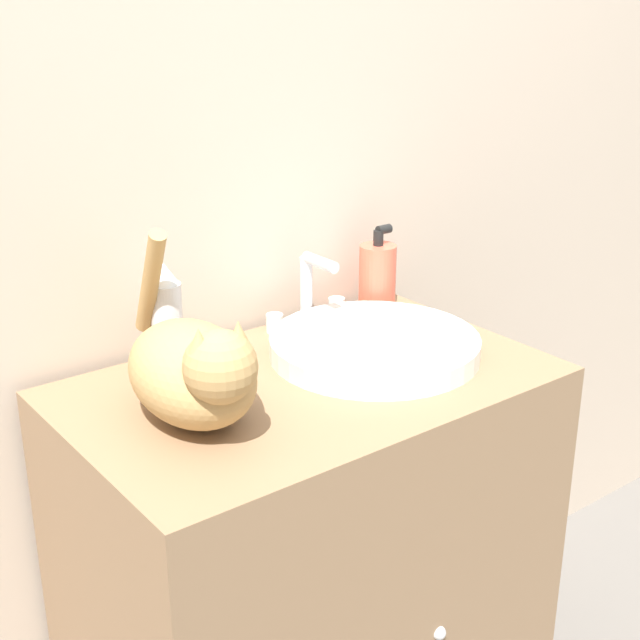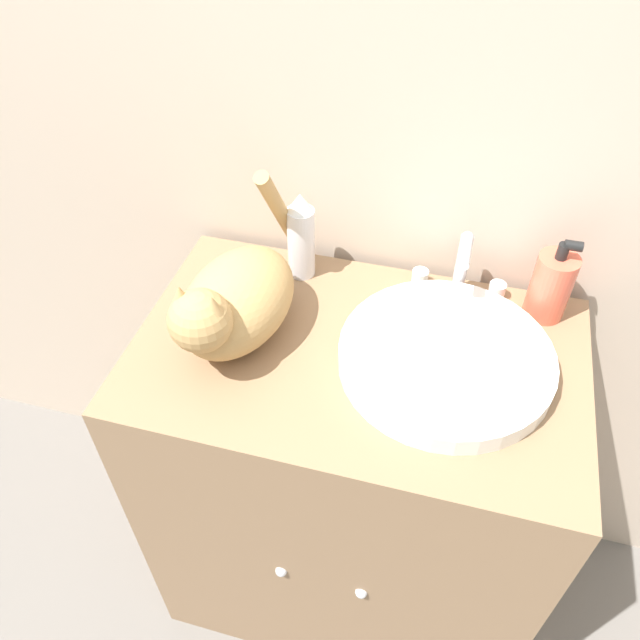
{
  "view_description": "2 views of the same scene",
  "coord_description": "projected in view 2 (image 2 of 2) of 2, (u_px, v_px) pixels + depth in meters",
  "views": [
    {
      "loc": [
        -0.8,
        -0.82,
        1.49
      ],
      "look_at": [
        0.01,
        0.23,
        0.98
      ],
      "focal_mm": 50.0,
      "sensor_mm": 36.0,
      "label": 1
    },
    {
      "loc": [
        0.13,
        -0.49,
        1.69
      ],
      "look_at": [
        -0.06,
        0.23,
        0.95
      ],
      "focal_mm": 35.0,
      "sensor_mm": 36.0,
      "label": 2
    }
  ],
  "objects": [
    {
      "name": "vanity_cabinet",
      "position": [
        349.0,
        483.0,
        1.41
      ],
      "size": [
        0.8,
        0.51,
        0.87
      ],
      "color": "#8C6B4C",
      "rests_on": "ground_plane"
    },
    {
      "name": "spray_bottle",
      "position": [
        301.0,
        236.0,
        1.2
      ],
      "size": [
        0.05,
        0.05,
        0.19
      ],
      "color": "silver",
      "rests_on": "vanity_cabinet"
    },
    {
      "name": "sink_basin",
      "position": [
        445.0,
        358.0,
        1.07
      ],
      "size": [
        0.37,
        0.37,
        0.04
      ],
      "color": "white",
      "rests_on": "vanity_cabinet"
    },
    {
      "name": "wall_back",
      "position": [
        405.0,
        74.0,
        1.04
      ],
      "size": [
        6.0,
        0.05,
        2.5
      ],
      "color": "#C6B29E",
      "rests_on": "ground_plane"
    },
    {
      "name": "faucet",
      "position": [
        461.0,
        270.0,
        1.17
      ],
      "size": [
        0.18,
        0.1,
        0.14
      ],
      "color": "silver",
      "rests_on": "vanity_cabinet"
    },
    {
      "name": "soap_bottle",
      "position": [
        551.0,
        285.0,
        1.13
      ],
      "size": [
        0.07,
        0.07,
        0.17
      ],
      "color": "#EF6047",
      "rests_on": "vanity_cabinet"
    },
    {
      "name": "cat",
      "position": [
        234.0,
        301.0,
        1.08
      ],
      "size": [
        0.21,
        0.4,
        0.26
      ],
      "rotation": [
        0.0,
        0.0,
        -1.72
      ],
      "color": "tan",
      "rests_on": "vanity_cabinet"
    }
  ]
}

